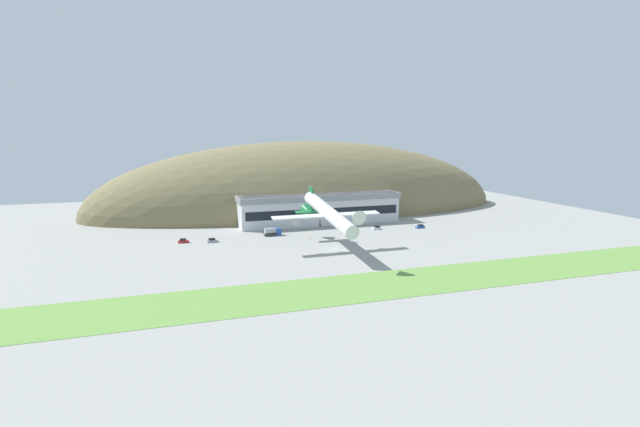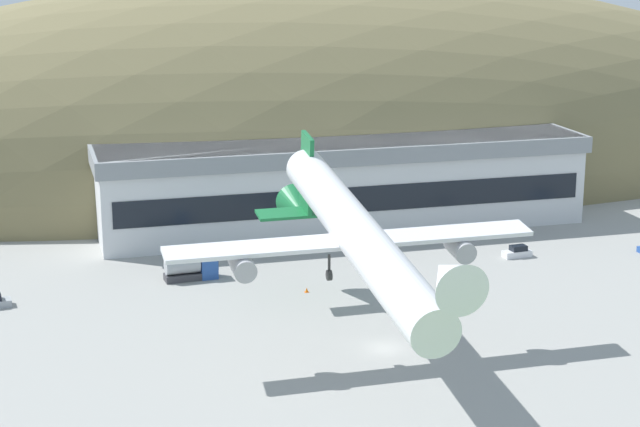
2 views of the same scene
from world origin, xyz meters
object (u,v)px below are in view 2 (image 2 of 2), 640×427
Objects in this scene: cargo_airplane at (356,235)px; traffic_cone_1 at (395,296)px; traffic_cone_0 at (307,290)px; service_car_1 at (517,252)px; terminal_building at (342,178)px; fuel_truck at (190,268)px.

cargo_airplane is 91.88× the size of traffic_cone_1.
traffic_cone_1 is at bearing -27.73° from traffic_cone_0.
service_car_1 is (32.14, 28.63, -12.54)m from cargo_airplane.
traffic_cone_0 is at bearing 88.30° from cargo_airplane.
terminal_building is 29.14m from service_car_1.
fuel_truck reaches higher than service_car_1.
fuel_truck reaches higher than traffic_cone_0.
cargo_airplane is at bearing -121.64° from traffic_cone_1.
terminal_building reaches higher than service_car_1.
service_car_1 is at bearing 41.70° from cargo_airplane.
terminal_building is 18.07× the size of service_car_1.
fuel_truck is (-12.27, 30.70, -11.66)m from cargo_airplane.
terminal_building is 125.92× the size of traffic_cone_1.
traffic_cone_0 and traffic_cone_1 have the same top height.
terminal_building is at bearing 130.81° from service_car_1.
service_car_1 is (18.50, -21.43, -6.92)m from terminal_building.
traffic_cone_1 is (10.31, 16.74, -12.91)m from cargo_airplane.
traffic_cone_1 is at bearing -31.72° from fuel_truck.
cargo_airplane is 23.52m from traffic_cone_1.
traffic_cone_0 is (0.65, 21.82, -12.91)m from cargo_airplane.
cargo_airplane is (-13.64, -50.06, 5.61)m from terminal_building.
cargo_airplane is 35.05m from fuel_truck.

